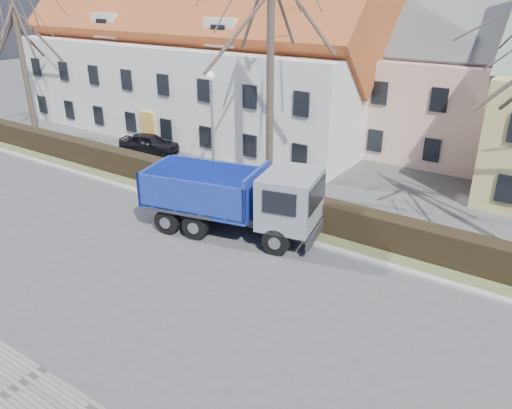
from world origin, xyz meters
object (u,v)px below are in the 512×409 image
Objects in this scene: streetlight at (213,133)px; cart_frame at (197,207)px; dump_truck at (226,197)px; parked_car_a at (149,143)px.

streetlight is 4.01m from cart_frame.
dump_truck is 4.95m from streetlight.
streetlight reaches higher than cart_frame.
streetlight is 7.79× the size of cart_frame.
dump_truck is at bearing -15.55° from cart_frame.
parked_car_a is at bearing 147.59° from cart_frame.
cart_frame is at bearing -140.05° from parked_car_a.
parked_car_a is (-8.40, 5.34, 0.29)m from cart_frame.
streetlight is (-3.33, 3.34, 1.49)m from dump_truck.
streetlight is at bearing -127.36° from parked_car_a.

